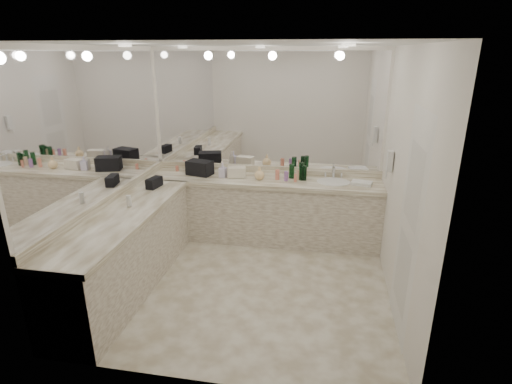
% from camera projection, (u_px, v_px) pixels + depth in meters
% --- Properties ---
extents(floor, '(3.20, 3.20, 0.00)m').
position_uv_depth(floor, '(246.00, 283.00, 4.63)').
color(floor, beige).
rests_on(floor, ground).
extents(ceiling, '(3.20, 3.20, 0.00)m').
position_uv_depth(ceiling, '(244.00, 44.00, 3.77)').
color(ceiling, white).
rests_on(ceiling, floor).
extents(wall_back, '(3.20, 0.02, 2.60)m').
position_uv_depth(wall_back, '(266.00, 145.00, 5.59)').
color(wall_back, white).
rests_on(wall_back, floor).
extents(wall_left, '(0.02, 3.00, 2.60)m').
position_uv_depth(wall_left, '(105.00, 169.00, 4.46)').
color(wall_left, white).
rests_on(wall_left, floor).
extents(wall_right, '(0.02, 3.00, 2.60)m').
position_uv_depth(wall_right, '(404.00, 184.00, 3.94)').
color(wall_right, white).
rests_on(wall_right, floor).
extents(vanity_back_base, '(3.20, 0.60, 0.84)m').
position_uv_depth(vanity_back_base, '(263.00, 211.00, 5.60)').
color(vanity_back_base, silver).
rests_on(vanity_back_base, floor).
extents(vanity_back_top, '(3.20, 0.64, 0.06)m').
position_uv_depth(vanity_back_top, '(263.00, 181.00, 5.45)').
color(vanity_back_top, white).
rests_on(vanity_back_top, vanity_back_base).
extents(vanity_left_base, '(0.60, 2.40, 0.84)m').
position_uv_depth(vanity_left_base, '(126.00, 253.00, 4.42)').
color(vanity_left_base, silver).
rests_on(vanity_left_base, floor).
extents(vanity_left_top, '(0.64, 2.42, 0.06)m').
position_uv_depth(vanity_left_top, '(122.00, 216.00, 4.27)').
color(vanity_left_top, white).
rests_on(vanity_left_top, vanity_left_base).
extents(backsplash_back, '(3.20, 0.04, 0.10)m').
position_uv_depth(backsplash_back, '(266.00, 169.00, 5.69)').
color(backsplash_back, white).
rests_on(backsplash_back, vanity_back_top).
extents(backsplash_left, '(0.04, 3.00, 0.10)m').
position_uv_depth(backsplash_left, '(110.00, 198.00, 4.57)').
color(backsplash_left, white).
rests_on(backsplash_left, vanity_left_top).
extents(mirror_back, '(3.12, 0.01, 1.55)m').
position_uv_depth(mirror_back, '(266.00, 111.00, 5.42)').
color(mirror_back, white).
rests_on(mirror_back, wall_back).
extents(mirror_left, '(0.01, 2.92, 1.55)m').
position_uv_depth(mirror_left, '(100.00, 126.00, 4.30)').
color(mirror_left, white).
rests_on(mirror_left, wall_left).
extents(sink, '(0.44, 0.44, 0.03)m').
position_uv_depth(sink, '(333.00, 182.00, 5.29)').
color(sink, white).
rests_on(sink, vanity_back_top).
extents(faucet, '(0.24, 0.16, 0.14)m').
position_uv_depth(faucet, '(334.00, 173.00, 5.46)').
color(faucet, silver).
rests_on(faucet, vanity_back_top).
extents(wall_phone, '(0.06, 0.10, 0.24)m').
position_uv_depth(wall_phone, '(390.00, 161.00, 4.58)').
color(wall_phone, white).
rests_on(wall_phone, wall_right).
extents(door, '(0.02, 0.82, 2.10)m').
position_uv_depth(door, '(408.00, 228.00, 3.56)').
color(door, white).
rests_on(door, wall_right).
extents(black_toiletry_bag, '(0.39, 0.30, 0.20)m').
position_uv_depth(black_toiletry_bag, '(200.00, 168.00, 5.58)').
color(black_toiletry_bag, black).
rests_on(black_toiletry_bag, vanity_back_top).
extents(black_bag_spill, '(0.15, 0.25, 0.13)m').
position_uv_depth(black_bag_spill, '(154.00, 182.00, 5.07)').
color(black_bag_spill, black).
rests_on(black_bag_spill, vanity_left_top).
extents(cream_cosmetic_case, '(0.26, 0.19, 0.14)m').
position_uv_depth(cream_cosmetic_case, '(237.00, 172.00, 5.47)').
color(cream_cosmetic_case, beige).
rests_on(cream_cosmetic_case, vanity_back_top).
extents(hand_towel, '(0.29, 0.22, 0.04)m').
position_uv_depth(hand_towel, '(362.00, 183.00, 5.18)').
color(hand_towel, white).
rests_on(hand_towel, vanity_back_top).
extents(lotion_left, '(0.05, 0.05, 0.12)m').
position_uv_depth(lotion_left, '(129.00, 201.00, 4.43)').
color(lotion_left, white).
rests_on(lotion_left, vanity_left_top).
extents(soap_bottle_a, '(0.08, 0.08, 0.21)m').
position_uv_depth(soap_bottle_a, '(222.00, 169.00, 5.51)').
color(soap_bottle_a, silver).
rests_on(soap_bottle_a, vanity_back_top).
extents(soap_bottle_b, '(0.11, 0.11, 0.20)m').
position_uv_depth(soap_bottle_b, '(223.00, 170.00, 5.46)').
color(soap_bottle_b, white).
rests_on(soap_bottle_b, vanity_back_top).
extents(soap_bottle_c, '(0.18, 0.18, 0.18)m').
position_uv_depth(soap_bottle_c, '(260.00, 173.00, 5.38)').
color(soap_bottle_c, '#FFD796').
rests_on(soap_bottle_c, vanity_back_top).
extents(green_bottle_0, '(0.07, 0.07, 0.22)m').
position_uv_depth(green_bottle_0, '(301.00, 170.00, 5.43)').
color(green_bottle_0, '#144923').
rests_on(green_bottle_0, vanity_back_top).
extents(green_bottle_1, '(0.07, 0.07, 0.18)m').
position_uv_depth(green_bottle_1, '(302.00, 174.00, 5.35)').
color(green_bottle_1, '#144923').
rests_on(green_bottle_1, vanity_back_top).
extents(green_bottle_2, '(0.07, 0.07, 0.20)m').
position_uv_depth(green_bottle_2, '(304.00, 173.00, 5.34)').
color(green_bottle_2, '#144923').
rests_on(green_bottle_2, vanity_back_top).
extents(green_bottle_3, '(0.07, 0.07, 0.19)m').
position_uv_depth(green_bottle_3, '(292.00, 171.00, 5.43)').
color(green_bottle_3, '#144923').
rests_on(green_bottle_3, vanity_back_top).
extents(amenity_bottle_0, '(0.04, 0.04, 0.08)m').
position_uv_depth(amenity_bottle_0, '(177.00, 168.00, 5.77)').
color(amenity_bottle_0, '#E57F66').
rests_on(amenity_bottle_0, vanity_back_top).
extents(amenity_bottle_1, '(0.04, 0.04, 0.11)m').
position_uv_depth(amenity_bottle_1, '(295.00, 178.00, 5.28)').
color(amenity_bottle_1, '#E57F66').
rests_on(amenity_bottle_1, vanity_back_top).
extents(amenity_bottle_2, '(0.06, 0.06, 0.13)m').
position_uv_depth(amenity_bottle_2, '(298.00, 175.00, 5.37)').
color(amenity_bottle_2, '#E0B28C').
rests_on(amenity_bottle_2, vanity_back_top).
extents(amenity_bottle_3, '(0.06, 0.06, 0.13)m').
position_uv_depth(amenity_bottle_3, '(286.00, 176.00, 5.32)').
color(amenity_bottle_3, '#9966B2').
rests_on(amenity_bottle_3, vanity_back_top).
extents(amenity_bottle_4, '(0.06, 0.06, 0.14)m').
position_uv_depth(amenity_bottle_4, '(277.00, 175.00, 5.38)').
color(amenity_bottle_4, '#E57F66').
rests_on(amenity_bottle_4, vanity_back_top).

